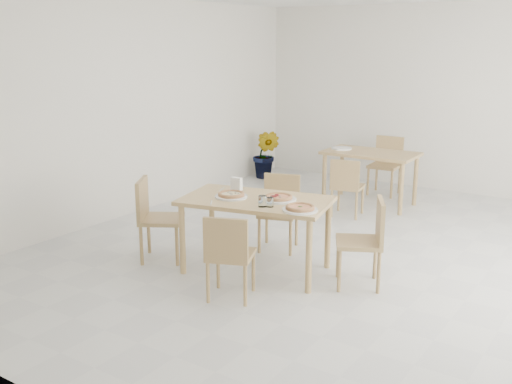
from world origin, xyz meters
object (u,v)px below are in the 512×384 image
Objects in this scene: plate_margherita at (300,210)px; tumbler_a at (270,202)px; pizza_mushroom at (231,194)px; chair_north at (280,206)px; tumbler_b at (262,201)px; plate_empty at (342,148)px; chair_west at (154,213)px; potted_plant at (266,154)px; pizza_margherita at (300,207)px; chair_east at (368,236)px; plate_pepperoni at (279,199)px; main_table at (256,207)px; plate_mushroom at (231,197)px; napkin_holder at (236,185)px; chair_back_n at (387,161)px; chair_back_s at (346,183)px; chair_south at (229,251)px; pizza_pepperoni at (279,197)px; second_table at (370,159)px.

tumbler_a is at bearing -172.24° from plate_margherita.
chair_north is at bearing 86.24° from pizza_mushroom.
tumbler_b reaches higher than tumbler_a.
pizza_mushroom reaches higher than plate_margherita.
tumbler_b reaches higher than plate_empty.
chair_north is 7.86× the size of tumbler_b.
chair_west is at bearing -173.07° from tumbler_a.
tumbler_a is 4.46m from potted_plant.
pizza_margherita and pizza_mushroom have the same top height.
tumbler_a is at bearing -89.77° from chair_east.
chair_west is 3.05× the size of pizza_margherita.
plate_margherita is 0.94× the size of plate_pepperoni.
tumbler_b reaches higher than plate_pepperoni.
plate_margherita is at bearing -24.98° from main_table.
plate_mushroom is 0.45m from tumbler_b.
plate_empty is (-1.60, 2.70, 0.27)m from chair_east.
tumbler_a is 0.62× the size of napkin_holder.
chair_back_n is 2.06m from potted_plant.
tumbler_a is 0.11× the size of potted_plant.
chair_back_s reaches higher than plate_empty.
plate_empty is (-1.10, 3.09, 0.00)m from plate_margherita.
chair_south is 5.56× the size of napkin_holder.
napkin_holder is at bearing 153.06° from tumbler_a.
chair_east is 2.27m from chair_back_s.
potted_plant is at bearing 106.21° from chair_north.
chair_south is (0.20, -0.72, -0.20)m from main_table.
napkin_holder is at bearing -80.17° from chair_south.
tumbler_a is at bearing -87.08° from chair_back_n.
chair_west is 1.03× the size of chair_east.
plate_margherita is 0.80m from plate_mushroom.
napkin_holder is 3.88m from potted_plant.
chair_north is at bearing 130.96° from plate_margherita.
chair_north is at bearing 120.72° from pizza_pepperoni.
chair_north is at bearing 90.95° from main_table.
chair_back_s reaches higher than main_table.
chair_east is 9.47× the size of tumbler_a.
second_table is at bearing 101.93° from pizza_margherita.
tumbler_a is at bearing -44.18° from main_table.
chair_back_s is (0.99, 2.55, -0.05)m from chair_west.
pizza_margherita reaches higher than plate_pepperoni.
chair_south is 0.77m from pizza_margherita.
pizza_pepperoni is at bearing -104.47° from chair_west.
chair_south reaches higher than second_table.
plate_mushroom is at bearing 90.00° from pizza_mushroom.
chair_south is 3.72m from second_table.
chair_west reaches higher than chair_back_n.
pizza_mushroom is 3.08m from second_table.
plate_pepperoni is (-0.36, 0.21, 0.00)m from plate_margherita.
tumbler_b is at bearing -34.47° from napkin_holder.
pizza_margherita is at bearing -115.06° from chair_west.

